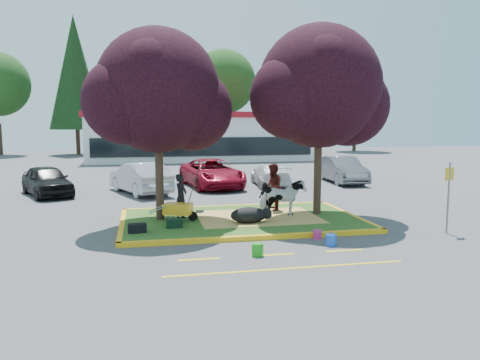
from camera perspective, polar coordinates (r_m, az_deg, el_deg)
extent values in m
plane|color=#424244|center=(16.55, 0.15, -5.15)|extent=(90.00, 90.00, 0.00)
cube|color=#284E18|center=(16.54, 0.15, -4.89)|extent=(8.00, 5.00, 0.15)
cube|color=yellow|center=(14.09, 2.37, -7.02)|extent=(8.30, 0.16, 0.15)
cube|color=yellow|center=(19.02, -1.48, -3.31)|extent=(8.30, 0.16, 0.15)
cube|color=yellow|center=(16.20, -14.17, -5.37)|extent=(0.16, 5.30, 0.15)
cube|color=yellow|center=(17.83, 13.12, -4.20)|extent=(0.16, 5.30, 0.15)
cube|color=#E4B35D|center=(16.65, 2.17, -4.53)|extent=(4.20, 3.00, 0.01)
cylinder|color=black|center=(16.30, -9.82, 1.37)|extent=(0.28, 0.28, 3.53)
sphere|color=black|center=(16.26, -10.02, 10.69)|extent=(4.20, 4.20, 4.20)
sphere|color=black|center=(16.51, -5.94, 8.52)|extent=(2.86, 2.86, 2.86)
sphere|color=black|center=(15.94, -13.77, 9.31)|extent=(2.86, 2.86, 2.86)
cylinder|color=black|center=(17.27, 9.46, 1.98)|extent=(0.28, 0.28, 3.70)
sphere|color=black|center=(17.25, 9.65, 11.19)|extent=(4.40, 4.40, 4.40)
sphere|color=black|center=(17.88, 13.02, 8.84)|extent=(2.99, 2.99, 2.99)
sphere|color=black|center=(16.57, 6.42, 10.04)|extent=(2.99, 2.99, 2.99)
cube|color=yellow|center=(12.21, -4.97, -9.62)|extent=(1.10, 0.12, 0.01)
cube|color=yellow|center=(12.60, 4.21, -9.09)|extent=(1.10, 0.12, 0.01)
cube|color=yellow|center=(13.28, 12.62, -8.39)|extent=(1.10, 0.12, 0.01)
cube|color=yellow|center=(11.50, 5.90, -10.70)|extent=(6.00, 0.10, 0.01)
cube|color=silver|center=(44.17, -4.96, 5.11)|extent=(20.00, 8.00, 4.00)
cube|color=maroon|center=(44.15, -4.99, 7.90)|extent=(20.40, 8.40, 0.50)
cube|color=black|center=(40.18, -4.24, 4.06)|extent=(19.00, 0.10, 1.60)
cylinder|color=black|center=(55.79, -27.22, 4.43)|extent=(0.44, 0.44, 3.36)
cylinder|color=black|center=(53.25, -19.16, 5.04)|extent=(0.44, 0.44, 3.92)
cone|color=black|center=(53.48, -19.46, 12.25)|extent=(5.60, 5.60, 11.90)
cylinder|color=black|center=(54.37, -10.52, 4.90)|extent=(0.44, 0.44, 3.08)
sphere|color=#143811|center=(54.43, -10.65, 10.46)|extent=(6.16, 6.16, 6.16)
cylinder|color=black|center=(54.16, -1.97, 5.30)|extent=(0.44, 0.44, 3.64)
sphere|color=#143811|center=(54.33, -2.00, 11.89)|extent=(7.28, 7.28, 7.28)
cylinder|color=black|center=(56.58, 5.97, 5.27)|extent=(0.44, 0.44, 3.50)
cone|color=black|center=(56.71, 6.05, 11.34)|extent=(5.00, 5.00, 10.62)
cylinder|color=black|center=(58.63, 13.77, 5.03)|extent=(0.44, 0.44, 3.22)
sphere|color=#143811|center=(58.71, 13.93, 10.42)|extent=(6.44, 6.44, 6.44)
imported|color=white|center=(16.58, 5.17, -2.27)|extent=(1.65, 0.88, 1.34)
ellipsoid|color=black|center=(15.64, 1.07, -4.30)|extent=(1.40, 1.06, 0.54)
imported|color=black|center=(16.41, -7.20, -1.99)|extent=(0.62, 0.68, 1.57)
imported|color=#401412|center=(17.78, 4.02, -0.88)|extent=(0.84, 0.99, 1.80)
imported|color=black|center=(16.84, 3.04, -2.33)|extent=(0.49, 0.77, 1.21)
cylinder|color=black|center=(16.07, -5.77, -4.41)|extent=(0.33, 0.18, 0.33)
cylinder|color=slate|center=(15.81, -8.67, -4.81)|extent=(0.04, 0.04, 0.24)
cylinder|color=slate|center=(16.21, -8.75, -4.52)|extent=(0.04, 0.04, 0.24)
cube|color=gold|center=(15.97, -7.58, -3.50)|extent=(1.06, 0.85, 0.37)
cylinder|color=slate|center=(15.73, -10.03, -3.64)|extent=(0.57, 0.26, 0.31)
cylinder|color=slate|center=(16.13, -10.08, -3.38)|extent=(0.57, 0.26, 0.31)
cube|color=black|center=(14.68, -12.43, -5.75)|extent=(0.58, 0.36, 0.28)
cube|color=black|center=(15.15, -8.00, -5.26)|extent=(0.53, 0.34, 0.27)
cylinder|color=slate|center=(16.09, 24.05, -2.03)|extent=(0.06, 0.06, 2.26)
cube|color=gold|center=(16.00, 24.19, 0.68)|extent=(0.32, 0.08, 0.41)
cylinder|color=#189516|center=(12.46, 2.16, -8.48)|extent=(0.41, 0.41, 0.33)
cylinder|color=#CE2D77|center=(14.40, 9.41, -6.56)|extent=(0.32, 0.32, 0.27)
cylinder|color=blue|center=(13.67, 11.04, -7.18)|extent=(0.35, 0.35, 0.34)
imported|color=black|center=(24.17, -22.48, -0.06)|extent=(3.29, 4.58, 1.45)
imported|color=#A9ABB1|center=(23.56, -12.09, 0.25)|extent=(3.24, 4.93, 1.53)
imported|color=maroon|center=(25.30, -3.46, 0.84)|extent=(3.30, 5.77, 1.52)
imported|color=silver|center=(25.89, 3.71, 0.66)|extent=(2.04, 4.36, 1.23)
imported|color=#575A5F|center=(27.72, 12.35, 1.24)|extent=(1.89, 4.71, 1.52)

